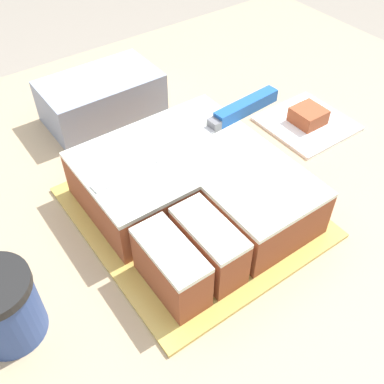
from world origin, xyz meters
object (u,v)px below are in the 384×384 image
object	(u,v)px
knife	(231,115)
storage_box	(102,98)
brownie	(308,116)
cake_board	(192,212)
cake	(192,189)
coffee_cup	(2,307)

from	to	relation	value
knife	storage_box	world-z (taller)	knife
knife	brownie	distance (m)	0.21
brownie	storage_box	bearing A→B (deg)	140.06
knife	cake_board	bearing A→B (deg)	23.98
knife	brownie	size ratio (longest dim) A/B	6.37
knife	brownie	bearing A→B (deg)	173.75
cake	brownie	world-z (taller)	cake
coffee_cup	storage_box	bearing A→B (deg)	47.98
coffee_cup	storage_box	size ratio (longest dim) A/B	0.46
storage_box	knife	bearing A→B (deg)	-65.26
coffee_cup	storage_box	world-z (taller)	coffee_cup
knife	storage_box	distance (m)	0.28
knife	cake	bearing A→B (deg)	23.17
brownie	coffee_cup	bearing A→B (deg)	-171.73
knife	brownie	world-z (taller)	knife
coffee_cup	brownie	size ratio (longest dim) A/B	1.78
cake	storage_box	bearing A→B (deg)	88.47
brownie	knife	bearing A→B (deg)	177.74
cake_board	brownie	bearing A→B (deg)	10.64
cake	brownie	size ratio (longest dim) A/B	5.41
brownie	storage_box	distance (m)	0.40
brownie	storage_box	xyz separation A→B (m)	(-0.31, 0.26, 0.02)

